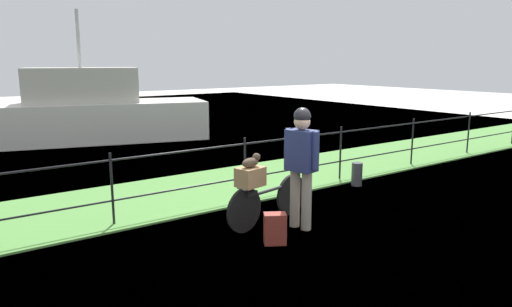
{
  "coord_description": "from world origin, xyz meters",
  "views": [
    {
      "loc": [
        -4.37,
        -4.3,
        2.3
      ],
      "look_at": [
        -0.2,
        1.46,
        0.9
      ],
      "focal_mm": 33.32,
      "sensor_mm": 36.0,
      "label": 1
    }
  ],
  "objects_px": {
    "bicycle_main": "(268,201)",
    "cyclist_person": "(301,157)",
    "wooden_crate": "(250,177)",
    "terrier_dog": "(252,161)",
    "moored_boat_near": "(84,114)",
    "backpack_on_paving": "(275,229)",
    "mooring_bollard": "(357,174)"
  },
  "relations": [
    {
      "from": "bicycle_main",
      "to": "cyclist_person",
      "type": "relative_size",
      "value": 0.96
    },
    {
      "from": "bicycle_main",
      "to": "wooden_crate",
      "type": "bearing_deg",
      "value": -168.8
    },
    {
      "from": "terrier_dog",
      "to": "moored_boat_near",
      "type": "relative_size",
      "value": 0.05
    },
    {
      "from": "cyclist_person",
      "to": "backpack_on_paving",
      "type": "relative_size",
      "value": 4.21
    },
    {
      "from": "bicycle_main",
      "to": "cyclist_person",
      "type": "xyz_separation_m",
      "value": [
        0.25,
        -0.41,
        0.67
      ]
    },
    {
      "from": "terrier_dog",
      "to": "cyclist_person",
      "type": "xyz_separation_m",
      "value": [
        0.59,
        -0.34,
        0.04
      ]
    },
    {
      "from": "bicycle_main",
      "to": "cyclist_person",
      "type": "distance_m",
      "value": 0.83
    },
    {
      "from": "backpack_on_paving",
      "to": "mooring_bollard",
      "type": "xyz_separation_m",
      "value": [
        3.01,
        1.36,
        0.02
      ]
    },
    {
      "from": "cyclist_person",
      "to": "backpack_on_paving",
      "type": "height_order",
      "value": "cyclist_person"
    },
    {
      "from": "bicycle_main",
      "to": "terrier_dog",
      "type": "height_order",
      "value": "terrier_dog"
    },
    {
      "from": "bicycle_main",
      "to": "backpack_on_paving",
      "type": "bearing_deg",
      "value": -120.75
    },
    {
      "from": "wooden_crate",
      "to": "bicycle_main",
      "type": "bearing_deg",
      "value": 11.2
    },
    {
      "from": "bicycle_main",
      "to": "moored_boat_near",
      "type": "height_order",
      "value": "moored_boat_near"
    },
    {
      "from": "terrier_dog",
      "to": "cyclist_person",
      "type": "relative_size",
      "value": 0.19
    },
    {
      "from": "cyclist_person",
      "to": "terrier_dog",
      "type": "bearing_deg",
      "value": 149.77
    },
    {
      "from": "bicycle_main",
      "to": "wooden_crate",
      "type": "distance_m",
      "value": 0.56
    },
    {
      "from": "terrier_dog",
      "to": "wooden_crate",
      "type": "bearing_deg",
      "value": -168.8
    },
    {
      "from": "backpack_on_paving",
      "to": "moored_boat_near",
      "type": "relative_size",
      "value": 0.06
    },
    {
      "from": "wooden_crate",
      "to": "moored_boat_near",
      "type": "bearing_deg",
      "value": 87.62
    },
    {
      "from": "terrier_dog",
      "to": "moored_boat_near",
      "type": "xyz_separation_m",
      "value": [
        0.34,
        8.85,
        -0.18
      ]
    },
    {
      "from": "moored_boat_near",
      "to": "cyclist_person",
      "type": "bearing_deg",
      "value": -88.48
    },
    {
      "from": "bicycle_main",
      "to": "terrier_dog",
      "type": "distance_m",
      "value": 0.72
    },
    {
      "from": "wooden_crate",
      "to": "moored_boat_near",
      "type": "relative_size",
      "value": 0.05
    },
    {
      "from": "mooring_bollard",
      "to": "moored_boat_near",
      "type": "bearing_deg",
      "value": 107.84
    },
    {
      "from": "backpack_on_paving",
      "to": "terrier_dog",
      "type": "bearing_deg",
      "value": -64.56
    },
    {
      "from": "cyclist_person",
      "to": "mooring_bollard",
      "type": "xyz_separation_m",
      "value": [
        2.36,
        1.11,
        -0.78
      ]
    },
    {
      "from": "cyclist_person",
      "to": "mooring_bollard",
      "type": "bearing_deg",
      "value": 25.16
    },
    {
      "from": "wooden_crate",
      "to": "backpack_on_paving",
      "type": "relative_size",
      "value": 0.9
    },
    {
      "from": "bicycle_main",
      "to": "backpack_on_paving",
      "type": "relative_size",
      "value": 4.02
    },
    {
      "from": "terrier_dog",
      "to": "mooring_bollard",
      "type": "distance_m",
      "value": 3.13
    },
    {
      "from": "terrier_dog",
      "to": "backpack_on_paving",
      "type": "relative_size",
      "value": 0.81
    },
    {
      "from": "bicycle_main",
      "to": "cyclist_person",
      "type": "height_order",
      "value": "cyclist_person"
    }
  ]
}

